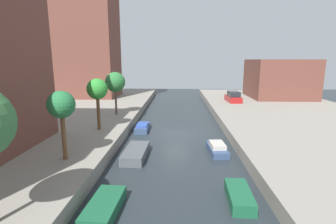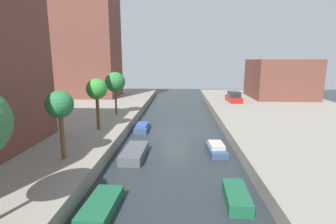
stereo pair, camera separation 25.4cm
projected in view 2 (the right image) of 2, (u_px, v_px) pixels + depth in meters
name	position (u px, v px, depth m)	size (l,w,h in m)	color
ground_plane	(176.00, 133.00, 26.88)	(84.00, 84.00, 0.00)	#232B30
quay_left	(37.00, 127.00, 27.48)	(20.00, 64.00, 1.00)	gray
quay_right	(322.00, 130.00, 26.08)	(20.00, 64.00, 1.00)	gray
apartment_tower_far	(88.00, 34.00, 44.97)	(10.00, 8.41, 22.17)	brown
low_block_right	(280.00, 79.00, 44.88)	(10.00, 10.13, 6.67)	brown
street_tree_1	(60.00, 106.00, 16.62)	(1.80, 1.80, 4.64)	brown
street_tree_2	(97.00, 90.00, 23.95)	(1.96, 1.96, 4.89)	brown
street_tree_3	(115.00, 82.00, 30.73)	(2.41, 2.41, 5.17)	#4E4032
parked_car	(234.00, 97.00, 40.77)	(2.05, 4.52, 1.68)	maroon
moored_boat_left_1	(101.00, 206.00, 12.90)	(1.62, 3.45, 0.60)	#195638
moored_boat_left_2	(134.00, 153.00, 20.18)	(1.79, 4.19, 0.70)	#4C5156
moored_boat_left_3	(142.00, 127.00, 27.90)	(1.33, 3.51, 0.79)	#33476B
moored_boat_right_1	(237.00, 197.00, 13.77)	(1.34, 3.05, 0.66)	#195638
moored_boat_right_2	(216.00, 149.00, 21.15)	(1.56, 3.42, 0.85)	#33476B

